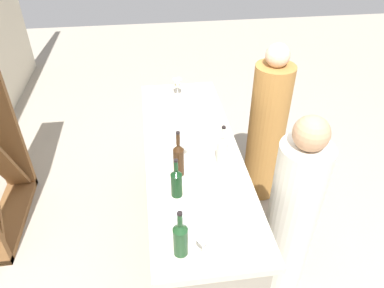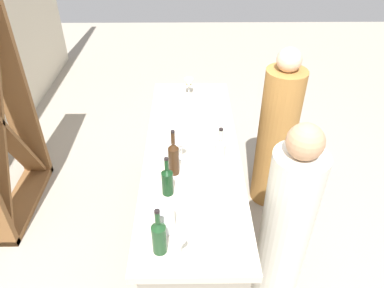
# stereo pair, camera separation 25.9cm
# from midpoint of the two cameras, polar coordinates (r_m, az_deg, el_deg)

# --- Properties ---
(ground_plane) EXTENTS (12.00, 12.00, 0.00)m
(ground_plane) POSITION_cam_midpoint_polar(r_m,az_deg,el_deg) (3.32, 2.31, -14.66)
(ground_plane) COLOR #9E9384
(bar_counter) EXTENTS (2.11, 0.68, 0.99)m
(bar_counter) POSITION_cam_midpoint_polar(r_m,az_deg,el_deg) (2.95, 2.54, -8.56)
(bar_counter) COLOR gray
(bar_counter) RESTS_ON ground
(wine_bottle_leftmost_olive_green) EXTENTS (0.08, 0.08, 0.30)m
(wine_bottle_leftmost_olive_green) POSITION_cam_midpoint_polar(r_m,az_deg,el_deg) (1.91, -1.24, -14.47)
(wine_bottle_leftmost_olive_green) COLOR #193D1E
(wine_bottle_leftmost_olive_green) RESTS_ON bar_counter
(wine_bottle_second_left_dark_green) EXTENTS (0.07, 0.07, 0.28)m
(wine_bottle_second_left_dark_green) POSITION_cam_midpoint_polar(r_m,az_deg,el_deg) (2.21, -0.56, -5.89)
(wine_bottle_second_left_dark_green) COLOR black
(wine_bottle_second_left_dark_green) RESTS_ON bar_counter
(wine_bottle_center_amber_brown) EXTENTS (0.07, 0.07, 0.34)m
(wine_bottle_center_amber_brown) POSITION_cam_midpoint_polar(r_m,az_deg,el_deg) (2.35, 0.24, -2.26)
(wine_bottle_center_amber_brown) COLOR #331E0F
(wine_bottle_center_amber_brown) RESTS_ON bar_counter
(wine_bottle_second_right_clear_pale) EXTENTS (0.08, 0.08, 0.29)m
(wine_bottle_second_right_clear_pale) POSITION_cam_midpoint_polar(r_m,az_deg,el_deg) (2.45, 7.45, -1.20)
(wine_bottle_second_right_clear_pale) COLOR #B7C6B2
(wine_bottle_second_right_clear_pale) RESTS_ON bar_counter
(wine_glass_near_left) EXTENTS (0.08, 0.08, 0.16)m
(wine_glass_near_left) POSITION_cam_midpoint_polar(r_m,az_deg,el_deg) (3.28, 1.78, 9.35)
(wine_glass_near_left) COLOR white
(wine_glass_near_left) RESTS_ON bar_counter
(wine_glass_near_center) EXTENTS (0.06, 0.06, 0.15)m
(wine_glass_near_center) POSITION_cam_midpoint_polar(r_m,az_deg,el_deg) (1.89, 2.21, -15.73)
(wine_glass_near_center) COLOR white
(wine_glass_near_center) RESTS_ON bar_counter
(wine_glass_near_right) EXTENTS (0.06, 0.06, 0.14)m
(wine_glass_near_right) POSITION_cam_midpoint_polar(r_m,az_deg,el_deg) (2.49, 1.25, -0.64)
(wine_glass_near_right) COLOR white
(wine_glass_near_right) RESTS_ON bar_counter
(water_pitcher) EXTENTS (0.12, 0.12, 0.16)m
(water_pitcher) POSITION_cam_midpoint_polar(r_m,az_deg,el_deg) (2.03, -0.70, -11.81)
(water_pitcher) COLOR silver
(water_pitcher) RESTS_ON bar_counter
(person_left_guest) EXTENTS (0.41, 0.41, 1.51)m
(person_left_guest) POSITION_cam_midpoint_polar(r_m,az_deg,el_deg) (2.58, 17.45, -12.51)
(person_left_guest) COLOR beige
(person_left_guest) RESTS_ON ground
(person_center_guest) EXTENTS (0.43, 0.43, 1.55)m
(person_center_guest) POSITION_cam_midpoint_polar(r_m,az_deg,el_deg) (3.34, 15.32, 0.98)
(person_center_guest) COLOR #9E6B33
(person_center_guest) RESTS_ON ground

